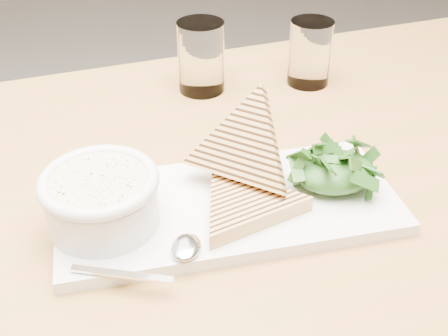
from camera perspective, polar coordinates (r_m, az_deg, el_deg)
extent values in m
cube|color=#AB6738|center=(0.77, 8.20, -0.55)|extent=(1.20, 0.85, 0.04)
cylinder|color=#AB6738|center=(1.44, 21.43, -1.60)|extent=(0.06, 0.06, 0.69)
cube|color=white|center=(0.66, 0.46, -3.93)|extent=(0.40, 0.19, 0.02)
cylinder|color=white|center=(0.62, -12.27, -3.60)|extent=(0.12, 0.12, 0.05)
cylinder|color=beige|center=(0.61, -12.61, -1.44)|extent=(0.10, 0.10, 0.01)
torus|color=white|center=(0.61, -12.63, -1.29)|extent=(0.13, 0.13, 0.01)
ellipsoid|color=black|center=(0.68, 11.22, -0.37)|extent=(0.10, 0.08, 0.04)
ellipsoid|color=silver|center=(0.59, -3.87, -8.00)|extent=(0.05, 0.05, 0.01)
cube|color=silver|center=(0.57, -10.35, -10.55)|extent=(0.10, 0.05, 0.00)
cylinder|color=white|center=(0.90, -2.34, 11.20)|extent=(0.07, 0.07, 0.11)
cylinder|color=white|center=(0.94, 8.72, 11.50)|extent=(0.07, 0.07, 0.11)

